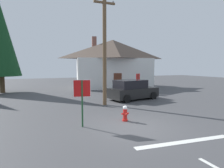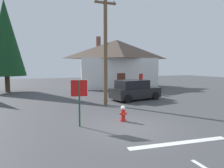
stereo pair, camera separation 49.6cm
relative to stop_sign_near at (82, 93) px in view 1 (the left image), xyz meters
The scene contains 9 objects.
ground_plane 2.94m from the stop_sign_near, 23.28° to the right, with size 80.00×80.00×0.10m, color #424244.
lane_stop_bar 4.83m from the stop_sign_near, 47.12° to the right, with size 4.11×0.30×0.01m, color silver.
stop_sign_near is the anchor object (origin of this frame).
fire_hydrant 2.61m from the stop_sign_near, ahead, with size 0.41×0.35×0.82m.
utility_pole 5.91m from the stop_sign_near, 57.61° to the left, with size 1.60×0.28×7.95m.
stop_sign_far 11.96m from the stop_sign_near, 46.88° to the left, with size 0.65×0.32×2.11m.
house 17.75m from the stop_sign_near, 62.02° to the left, with size 11.33×8.27×6.86m.
parked_car 8.28m from the stop_sign_near, 44.29° to the left, with size 4.52×2.71×1.69m.
pine_tree_tall_left 16.43m from the stop_sign_near, 108.01° to the left, with size 4.00×4.00×10.01m.
Camera 1 is at (-4.51, -7.93, 2.89)m, focal length 31.44 mm.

